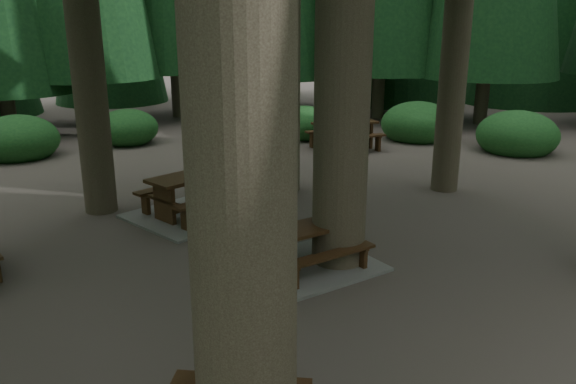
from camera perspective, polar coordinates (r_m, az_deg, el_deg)
ground at (r=8.55m, az=1.77°, el=-8.82°), size 80.00×80.00×0.00m
picnic_table_a at (r=8.84m, az=2.12°, el=-6.34°), size 2.09×1.74×0.70m
picnic_table_c at (r=11.38m, az=-9.17°, el=-0.81°), size 2.87×2.53×0.85m
picnic_table_d at (r=17.20m, az=5.80°, el=6.17°), size 2.18×1.87×0.84m
shrub_ring at (r=9.33m, az=2.51°, el=-3.90°), size 23.86×24.64×1.49m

